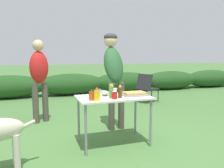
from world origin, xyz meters
The scene contains 16 objects.
ground_plane centered at (0.00, 0.00, 0.00)m, with size 60.00×60.00×0.00m, color #4C7A3D.
shrub_hedge centered at (0.00, 4.49, 0.37)m, with size 14.40×0.90×0.73m.
folding_table centered at (0.00, 0.00, 0.66)m, with size 1.10×0.64×0.74m.
food_tray centered at (0.33, -0.02, 0.77)m, with size 0.38×0.25×0.06m.
plate_stack centered at (-0.40, 0.05, 0.75)m, with size 0.24×0.24×0.02m, color white.
mixing_bowl centered at (-0.12, 0.14, 0.78)m, with size 0.19×0.19×0.08m, color #ADBC99.
paper_cup_stack centered at (0.01, -0.01, 0.80)m, with size 0.08×0.08×0.13m, color white.
ketchup_bottle centered at (-0.05, -0.17, 0.80)m, with size 0.07×0.07×0.14m.
mayo_bottle centered at (-0.23, -0.06, 0.81)m, with size 0.08×0.08×0.15m.
relish_jar centered at (-0.07, -0.09, 0.84)m, with size 0.06×0.06×0.20m.
hot_sauce_bottle centered at (-0.38, -0.15, 0.81)m, with size 0.07×0.07×0.16m.
beer_bottle centered at (0.05, -0.13, 0.84)m, with size 0.06×0.06×0.20m.
mustard_bottle centered at (-0.32, -0.22, 0.83)m, with size 0.08×0.08×0.19m.
standing_person_in_navy_coat centered at (0.26, 0.75, 1.13)m, with size 0.40×0.53×1.77m.
standing_person_with_beanie centered at (-1.04, 1.53, 1.00)m, with size 0.46×0.40×1.66m.
camp_chair_green_behind_table centered at (1.90, 2.51, 0.47)m, with size 0.74×0.70×0.83m.
Camera 1 is at (-1.07, -3.05, 1.35)m, focal length 35.00 mm.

